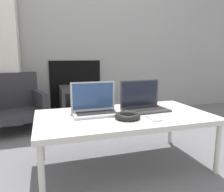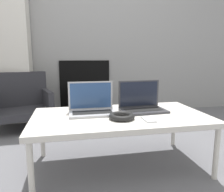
{
  "view_description": "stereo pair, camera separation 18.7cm",
  "coord_description": "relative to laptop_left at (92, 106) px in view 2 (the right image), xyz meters",
  "views": [
    {
      "loc": [
        -0.55,
        -1.25,
        0.82
      ],
      "look_at": [
        0.0,
        0.5,
        0.49
      ],
      "focal_mm": 35.0,
      "sensor_mm": 36.0,
      "label": 1
    },
    {
      "loc": [
        -0.37,
        -1.3,
        0.82
      ],
      "look_at": [
        0.0,
        0.5,
        0.49
      ],
      "focal_mm": 35.0,
      "sensor_mm": 36.0,
      "label": 2
    }
  ],
  "objects": [
    {
      "name": "ground_plane",
      "position": [
        0.2,
        -0.3,
        -0.46
      ],
      "size": [
        14.0,
        14.0,
        0.0
      ],
      "primitive_type": "plane",
      "color": "slate"
    },
    {
      "name": "wall_back",
      "position": [
        0.2,
        1.56,
        0.83
      ],
      "size": [
        7.0,
        0.08,
        2.6
      ],
      "color": "#999999",
      "rests_on": "ground_plane"
    },
    {
      "name": "table",
      "position": [
        0.2,
        -0.09,
        -0.08
      ],
      "size": [
        1.26,
        0.68,
        0.4
      ],
      "color": "silver",
      "rests_on": "ground_plane"
    },
    {
      "name": "laptop_left",
      "position": [
        0.0,
        0.0,
        0.0
      ],
      "size": [
        0.34,
        0.21,
        0.23
      ],
      "rotation": [
        0.0,
        0.0,
        0.0
      ],
      "color": "#B2B2B7",
      "rests_on": "table"
    },
    {
      "name": "laptop_right",
      "position": [
        0.39,
        -0.0,
        0.0
      ],
      "size": [
        0.36,
        0.23,
        0.23
      ],
      "rotation": [
        0.0,
        0.0,
        0.07
      ],
      "color": "#38383D",
      "rests_on": "table"
    },
    {
      "name": "headphones",
      "position": [
        0.18,
        -0.2,
        -0.03
      ],
      "size": [
        0.18,
        0.18,
        0.04
      ],
      "color": "black",
      "rests_on": "table"
    },
    {
      "name": "phone",
      "position": [
        0.35,
        -0.26,
        -0.05
      ],
      "size": [
        0.07,
        0.14,
        0.01
      ],
      "color": "silver",
      "rests_on": "table"
    },
    {
      "name": "tv",
      "position": [
        0.07,
        1.27,
        -0.24
      ],
      "size": [
        0.47,
        0.5,
        0.44
      ],
      "color": "#383838",
      "rests_on": "ground_plane"
    },
    {
      "name": "armchair",
      "position": [
        -0.73,
        1.07,
        -0.14
      ],
      "size": [
        0.78,
        0.69,
        0.64
      ],
      "rotation": [
        0.0,
        0.0,
        0.28
      ],
      "color": "#2D2D33",
      "rests_on": "ground_plane"
    }
  ]
}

